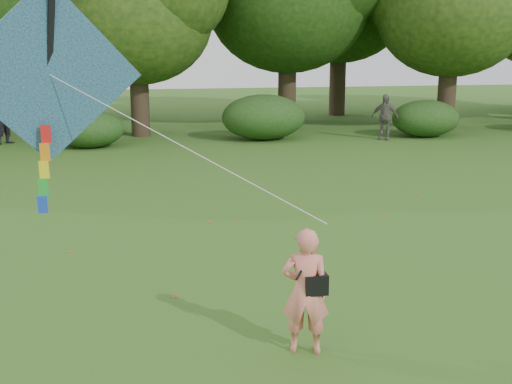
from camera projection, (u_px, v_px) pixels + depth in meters
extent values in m
plane|color=#265114|center=(312.00, 324.00, 9.14)|extent=(100.00, 100.00, 0.00)
imported|color=#F08071|center=(305.00, 291.00, 8.15)|extent=(0.69, 0.55, 1.66)
imported|color=#23272F|center=(7.00, 121.00, 25.45)|extent=(1.10, 1.10, 1.80)
imported|color=#625C57|center=(385.00, 117.00, 26.58)|extent=(1.18, 1.00, 1.89)
cube|color=black|center=(315.00, 284.00, 8.12)|extent=(0.30, 0.20, 0.26)
cylinder|color=black|center=(307.00, 261.00, 8.01)|extent=(0.33, 0.14, 0.47)
cube|color=#234B9A|center=(49.00, 74.00, 8.99)|extent=(2.57, 0.67, 2.59)
cube|color=black|center=(49.00, 74.00, 9.02)|extent=(0.42, 0.74, 2.33)
cylinder|color=white|center=(179.00, 144.00, 8.47)|extent=(3.45, 2.20, 1.78)
cube|color=red|center=(46.00, 134.00, 9.18)|extent=(0.14, 0.06, 0.26)
cube|color=orange|center=(45.00, 152.00, 9.24)|extent=(0.14, 0.06, 0.26)
cube|color=yellow|center=(44.00, 170.00, 9.29)|extent=(0.14, 0.06, 0.26)
cube|color=green|center=(43.00, 187.00, 9.34)|extent=(0.14, 0.06, 0.26)
cube|color=blue|center=(43.00, 205.00, 9.39)|extent=(0.14, 0.06, 0.26)
cylinder|color=#3A2D1E|center=(140.00, 99.00, 27.54)|extent=(0.80, 0.80, 3.15)
ellipsoid|color=#1E3F11|center=(137.00, 19.00, 26.79)|extent=(6.40, 6.40, 5.44)
cylinder|color=#3A2D1E|center=(287.00, 88.00, 30.70)|extent=(0.86, 0.86, 3.67)
ellipsoid|color=#1E3F11|center=(288.00, 3.00, 29.82)|extent=(7.60, 7.60, 6.46)
cylinder|color=#3A2D1E|center=(447.00, 92.00, 29.65)|extent=(0.83, 0.83, 3.43)
ellipsoid|color=#1E3F11|center=(452.00, 12.00, 28.84)|extent=(6.80, 6.80, 5.78)
cylinder|color=#3A2D1E|center=(80.00, 85.00, 34.11)|extent=(0.84, 0.84, 3.50)
ellipsoid|color=#1E3F11|center=(76.00, 14.00, 33.29)|extent=(7.00, 7.00, 5.95)
cylinder|color=#3A2D1E|center=(338.00, 79.00, 35.71)|extent=(0.90, 0.90, 4.02)
ellipsoid|color=#1E3F11|center=(340.00, 1.00, 34.78)|extent=(7.80, 7.80, 6.63)
ellipsoid|color=#264919|center=(89.00, 129.00, 24.59)|extent=(2.66, 2.09, 1.42)
ellipsoid|color=#264919|center=(263.00, 117.00, 26.61)|extent=(3.50, 2.75, 1.88)
ellipsoid|color=#264919|center=(426.00, 118.00, 27.47)|extent=(2.94, 2.31, 1.58)
cube|color=brown|center=(40.00, 185.00, 18.14)|extent=(0.13, 0.14, 0.01)
cube|color=brown|center=(427.00, 181.00, 18.68)|extent=(0.12, 0.14, 0.01)
cube|color=brown|center=(392.00, 170.00, 20.29)|extent=(0.14, 0.12, 0.01)
cube|color=brown|center=(175.00, 297.00, 10.12)|extent=(0.14, 0.14, 0.01)
cube|color=brown|center=(239.00, 222.00, 14.38)|extent=(0.14, 0.13, 0.01)
cube|color=brown|center=(416.00, 195.00, 16.98)|extent=(0.14, 0.12, 0.01)
cube|color=brown|center=(384.00, 217.00, 14.82)|extent=(0.12, 0.08, 0.01)
cube|color=brown|center=(209.00, 223.00, 14.31)|extent=(0.11, 0.14, 0.01)
cube|color=brown|center=(300.00, 204.00, 15.97)|extent=(0.11, 0.14, 0.01)
cube|color=brown|center=(70.00, 251.00, 12.33)|extent=(0.13, 0.10, 0.01)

